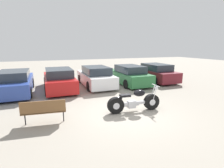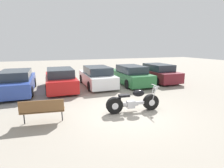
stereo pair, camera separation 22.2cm
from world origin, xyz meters
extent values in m
plane|color=gray|center=(0.00, 0.00, 0.00)|extent=(60.00, 60.00, 0.00)
cylinder|color=black|center=(1.24, -0.01, 0.34)|extent=(0.70, 0.25, 0.69)
cylinder|color=silver|center=(1.24, -0.01, 0.34)|extent=(0.29, 0.24, 0.28)
cylinder|color=black|center=(-0.41, 0.12, 0.34)|extent=(0.70, 0.25, 0.69)
cylinder|color=silver|center=(-0.41, 0.12, 0.34)|extent=(0.29, 0.24, 0.28)
cube|color=silver|center=(0.41, 0.06, 0.36)|extent=(1.27, 0.21, 0.12)
cube|color=silver|center=(0.30, 0.07, 0.33)|extent=(0.36, 0.27, 0.30)
ellipsoid|color=black|center=(0.64, 0.04, 0.79)|extent=(0.55, 0.38, 0.29)
cube|color=black|center=(0.00, 0.09, 0.73)|extent=(0.46, 0.27, 0.09)
ellipsoid|color=black|center=(-0.36, 0.12, 0.60)|extent=(0.49, 0.24, 0.20)
cylinder|color=silver|center=(1.32, -0.10, 0.71)|extent=(0.22, 0.05, 0.74)
cylinder|color=silver|center=(1.33, 0.08, 0.71)|extent=(0.22, 0.05, 0.74)
cylinder|color=silver|center=(1.42, -0.02, 1.07)|extent=(0.08, 0.62, 0.03)
sphere|color=silver|center=(1.46, -0.02, 0.95)|extent=(0.15, 0.15, 0.15)
cylinder|color=silver|center=(0.08, 0.23, 0.22)|extent=(1.26, 0.18, 0.08)
cube|color=#2D479E|center=(-4.64, 5.21, 0.51)|extent=(1.73, 4.38, 0.74)
cube|color=#28333D|center=(-4.64, 4.95, 1.13)|extent=(1.52, 2.28, 0.49)
cylinder|color=black|center=(-5.45, 6.57, 0.31)|extent=(0.20, 0.61, 0.61)
cylinder|color=black|center=(-3.84, 6.57, 0.31)|extent=(0.20, 0.61, 0.61)
cylinder|color=black|center=(-3.84, 3.85, 0.31)|extent=(0.20, 0.61, 0.61)
cube|color=red|center=(-2.18, 5.26, 0.51)|extent=(1.73, 4.38, 0.74)
cube|color=#28333D|center=(-2.18, 5.00, 1.13)|extent=(1.52, 2.28, 0.49)
cylinder|color=black|center=(-2.99, 6.62, 0.31)|extent=(0.20, 0.61, 0.61)
cylinder|color=black|center=(-1.38, 6.62, 0.31)|extent=(0.20, 0.61, 0.61)
cylinder|color=black|center=(-2.99, 3.90, 0.31)|extent=(0.20, 0.61, 0.61)
cylinder|color=black|center=(-1.38, 3.90, 0.31)|extent=(0.20, 0.61, 0.61)
cube|color=white|center=(0.28, 5.46, 0.51)|extent=(1.73, 4.38, 0.74)
cube|color=#28333D|center=(0.28, 5.20, 1.13)|extent=(1.52, 2.28, 0.49)
cylinder|color=black|center=(-0.53, 6.82, 0.31)|extent=(0.20, 0.61, 0.61)
cylinder|color=black|center=(1.08, 6.82, 0.31)|extent=(0.20, 0.61, 0.61)
cylinder|color=black|center=(-0.53, 4.10, 0.31)|extent=(0.20, 0.61, 0.61)
cylinder|color=black|center=(1.08, 4.10, 0.31)|extent=(0.20, 0.61, 0.61)
cube|color=#286B38|center=(2.74, 5.22, 0.51)|extent=(1.73, 4.38, 0.74)
cube|color=#28333D|center=(2.74, 4.95, 1.13)|extent=(1.52, 2.28, 0.49)
cylinder|color=black|center=(1.93, 6.57, 0.31)|extent=(0.20, 0.61, 0.61)
cylinder|color=black|center=(3.54, 6.57, 0.31)|extent=(0.20, 0.61, 0.61)
cylinder|color=black|center=(1.93, 3.86, 0.31)|extent=(0.20, 0.61, 0.61)
cylinder|color=black|center=(3.54, 3.86, 0.31)|extent=(0.20, 0.61, 0.61)
cube|color=maroon|center=(5.20, 5.48, 0.51)|extent=(1.73, 4.38, 0.74)
cube|color=#28333D|center=(5.20, 5.21, 1.13)|extent=(1.52, 2.28, 0.49)
cylinder|color=black|center=(4.39, 6.83, 0.31)|extent=(0.20, 0.61, 0.61)
cylinder|color=black|center=(6.00, 6.83, 0.31)|extent=(0.20, 0.61, 0.61)
cylinder|color=black|center=(4.39, 4.12, 0.31)|extent=(0.20, 0.61, 0.61)
cylinder|color=black|center=(6.00, 4.12, 0.31)|extent=(0.20, 0.61, 0.61)
cube|color=brown|center=(-3.15, 0.20, 0.45)|extent=(1.54, 0.58, 0.05)
cube|color=brown|center=(-3.17, 0.03, 0.67)|extent=(1.50, 0.23, 0.44)
cylinder|color=black|center=(-3.80, 0.29, 0.23)|extent=(0.04, 0.04, 0.45)
cylinder|color=black|center=(-2.50, 0.12, 0.23)|extent=(0.04, 0.04, 0.45)
camera|label=1|loc=(-3.06, -6.17, 2.73)|focal=28.00mm
camera|label=2|loc=(-2.86, -6.25, 2.73)|focal=28.00mm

